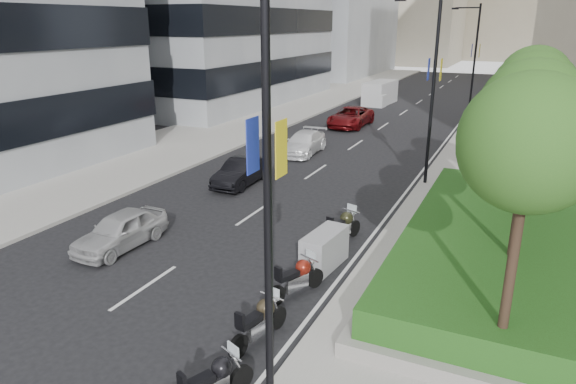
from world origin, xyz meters
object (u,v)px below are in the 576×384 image
Objects in this scene: lamp_post_2 at (473,58)px; car_b at (241,172)px; car_c at (304,143)px; motorcycle_4 at (297,278)px; lamp_post_1 at (430,81)px; delivery_van at (379,94)px; motorcycle_2 at (213,382)px; motorcycle_5 at (325,250)px; car_a at (121,230)px; motorcycle_3 at (260,321)px; lamp_post_0 at (260,175)px; car_d at (351,117)px; motorcycle_6 at (342,227)px.

lamp_post_2 is 23.61m from car_b.
motorcycle_4 is at bearing -70.40° from car_c.
lamp_post_2 is 4.42× the size of motorcycle_4.
lamp_post_1 is 1.69× the size of delivery_van.
lamp_post_1 is at bearing 20.10° from motorcycle_2.
motorcycle_5 is at bearing -67.27° from car_c.
car_a is (-8.32, -30.00, -4.42)m from lamp_post_2.
motorcycle_3 is 1.01× the size of motorcycle_5.
car_b is at bearing -155.46° from lamp_post_1.
motorcycle_4 is at bearing -53.74° from car_b.
motorcycle_5 is at bearing 100.04° from lamp_post_0.
lamp_post_0 is 4.63m from motorcycle_2.
car_d is (-6.97, 30.24, 0.19)m from motorcycle_2.
car_b is (-6.98, 6.72, 0.04)m from motorcycle_5.
car_b is (-6.99, 11.27, 0.07)m from motorcycle_3.
motorcycle_6 reaches higher than motorcycle_4.
car_d is at bearing 104.89° from lamp_post_0.
car_b reaches higher than motorcycle_2.
car_a reaches higher than motorcycle_5.
delivery_van is at bearing 89.62° from car_b.
motorcycle_3 is 6.73m from motorcycle_6.
motorcycle_3 is at bearing -60.17° from car_b.
lamp_post_0 is 6.48m from motorcycle_4.
lamp_post_0 is 22.34m from car_c.
lamp_post_1 is 4.14× the size of motorcycle_6.
lamp_post_0 and lamp_post_1 have the same top height.
motorcycle_6 is (-1.30, -26.26, -4.47)m from lamp_post_2.
motorcycle_6 is at bearing -63.77° from car_c.
motorcycle_5 reaches higher than motorcycle_2.
delivery_van reaches higher than car_a.
car_a is at bearing -93.25° from car_b.
car_b is (-8.14, -21.72, -4.41)m from lamp_post_2.
delivery_van is at bearing 90.02° from car_c.
car_a is at bearing -90.62° from car_d.
motorcycle_5 is 7.33m from car_a.
motorcycle_5 is at bearing -45.91° from car_b.
motorcycle_4 is 0.53× the size of car_a.
lamp_post_0 is 5.05m from motorcycle_3.
motorcycle_6 is 7.95m from car_a.
motorcycle_6 is at bearing 9.41° from motorcycle_5.
lamp_post_0 is 2.36× the size of car_a.
car_c reaches higher than motorcycle_6.
car_d reaches higher than motorcycle_4.
motorcycle_3 is 0.57× the size of car_a.
motorcycle_2 is 15.44m from car_b.
lamp_post_0 is at bearing -74.23° from delivery_van.
car_c is at bearing 31.56° from motorcycle_5.
motorcycle_4 is 0.51× the size of car_b.
motorcycle_2 is (-0.97, -0.39, -4.51)m from lamp_post_0.
car_a is 8.28m from car_b.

